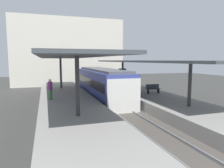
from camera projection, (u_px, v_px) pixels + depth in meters
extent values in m
plane|color=#383835|center=(114.00, 109.00, 17.52)|extent=(80.00, 80.00, 0.00)
cube|color=gray|center=(69.00, 106.00, 16.28)|extent=(4.40, 28.00, 1.00)
cube|color=gray|center=(153.00, 100.00, 18.64)|extent=(4.40, 28.00, 1.00)
cube|color=#4C4742|center=(114.00, 108.00, 17.50)|extent=(3.20, 28.00, 0.20)
cube|color=slate|center=(106.00, 106.00, 17.26)|extent=(0.08, 28.00, 0.14)
cube|color=slate|center=(121.00, 105.00, 17.71)|extent=(0.08, 28.00, 0.14)
cube|color=#38428C|center=(102.00, 85.00, 20.91)|extent=(2.70, 12.40, 2.90)
cube|color=silver|center=(124.00, 96.00, 15.05)|extent=(2.65, 0.08, 2.60)
cube|color=black|center=(89.00, 82.00, 20.45)|extent=(0.04, 11.41, 0.76)
cube|color=black|center=(114.00, 81.00, 21.30)|extent=(0.04, 11.41, 0.76)
cube|color=#515156|center=(102.00, 70.00, 20.73)|extent=(2.16, 11.78, 0.20)
cylinder|color=#333335|center=(77.00, 86.00, 11.40)|extent=(0.24, 0.24, 3.39)
cylinder|color=#333335|center=(61.00, 73.00, 23.29)|extent=(0.24, 0.24, 3.39)
cube|color=#3D4247|center=(66.00, 56.00, 17.14)|extent=(4.18, 21.00, 0.16)
cylinder|color=#333335|center=(190.00, 85.00, 13.78)|extent=(0.24, 0.24, 2.97)
cylinder|color=#333335|center=(123.00, 73.00, 25.67)|extent=(0.24, 0.24, 2.97)
cube|color=#3D4247|center=(146.00, 61.00, 19.54)|extent=(4.18, 21.00, 0.16)
cube|color=black|center=(148.00, 92.00, 19.25)|extent=(0.08, 0.32, 0.40)
cube|color=black|center=(158.00, 91.00, 19.59)|extent=(0.08, 0.32, 0.40)
cube|color=#2D333D|center=(153.00, 89.00, 19.39)|extent=(1.40, 0.40, 0.06)
cube|color=#2D333D|center=(152.00, 86.00, 19.54)|extent=(1.40, 0.06, 0.40)
cylinder|color=#262628|center=(122.00, 78.00, 23.48)|extent=(0.08, 0.08, 2.20)
cube|color=navy|center=(122.00, 70.00, 23.37)|extent=(0.90, 0.06, 0.32)
cylinder|color=maroon|center=(138.00, 84.00, 23.27)|extent=(0.44, 0.44, 0.80)
cylinder|color=#998460|center=(78.00, 86.00, 21.59)|extent=(0.28, 0.28, 0.84)
cylinder|color=#7A337A|center=(78.00, 79.00, 21.51)|extent=(0.36, 0.36, 0.59)
sphere|color=#936B4C|center=(78.00, 76.00, 21.46)|extent=(0.22, 0.22, 0.22)
cylinder|color=#386B3D|center=(50.00, 95.00, 16.39)|extent=(0.28, 0.28, 0.78)
cylinder|color=#7A337A|center=(50.00, 86.00, 16.30)|extent=(0.36, 0.36, 0.66)
sphere|color=beige|center=(50.00, 80.00, 16.25)|extent=(0.22, 0.22, 0.22)
cube|color=beige|center=(68.00, 52.00, 35.26)|extent=(18.00, 6.00, 11.00)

